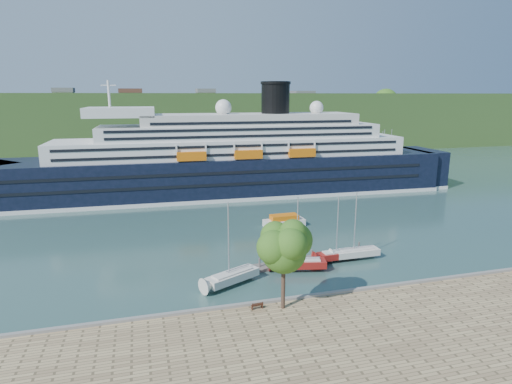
# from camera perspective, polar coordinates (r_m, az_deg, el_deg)

# --- Properties ---
(ground) EXTENTS (400.00, 400.00, 0.00)m
(ground) POSITION_cam_1_polar(r_m,az_deg,el_deg) (50.98, 7.58, -14.56)
(ground) COLOR #294945
(ground) RESTS_ON ground
(far_hillside) EXTENTS (400.00, 50.00, 24.00)m
(far_hillside) POSITION_cam_1_polar(r_m,az_deg,el_deg) (187.73, -9.94, 9.17)
(far_hillside) COLOR #305722
(far_hillside) RESTS_ON ground
(quay_coping) EXTENTS (220.00, 0.50, 0.30)m
(quay_coping) POSITION_cam_1_polar(r_m,az_deg,el_deg) (50.30, 7.71, -13.49)
(quay_coping) COLOR slate
(quay_coping) RESTS_ON promenade
(cruise_ship) EXTENTS (118.58, 21.31, 26.51)m
(cruise_ship) POSITION_cam_1_polar(r_m,az_deg,el_deg) (100.83, -4.30, 7.04)
(cruise_ship) COLOR black
(cruise_ship) RESTS_ON ground
(park_bench) EXTENTS (1.37, 0.65, 0.85)m
(park_bench) POSITION_cam_1_polar(r_m,az_deg,el_deg) (47.23, 0.14, -14.83)
(park_bench) COLOR #472114
(park_bench) RESTS_ON promenade
(promenade_tree) EXTENTS (6.43, 6.43, 10.64)m
(promenade_tree) POSITION_cam_1_polar(r_m,az_deg,el_deg) (45.43, 3.70, -9.22)
(promenade_tree) COLOR #35621A
(promenade_tree) RESTS_ON promenade
(floating_pontoon) EXTENTS (18.69, 4.84, 0.41)m
(floating_pontoon) POSITION_cam_1_polar(r_m,az_deg,el_deg) (62.01, 5.77, -9.16)
(floating_pontoon) COLOR #68645D
(floating_pontoon) RESTS_ON ground
(sailboat_white_near) EXTENTS (8.12, 5.48, 10.28)m
(sailboat_white_near) POSITION_cam_1_polar(r_m,az_deg,el_deg) (53.30, -3.19, -7.18)
(sailboat_white_near) COLOR silver
(sailboat_white_near) RESTS_ON ground
(sailboat_red) EXTENTS (7.89, 3.73, 9.83)m
(sailboat_red) POSITION_cam_1_polar(r_m,az_deg,el_deg) (57.71, 6.03, -5.88)
(sailboat_red) COLOR maroon
(sailboat_red) RESTS_ON ground
(sailboat_white_far) EXTENTS (7.39, 2.13, 9.52)m
(sailboat_white_far) POSITION_cam_1_polar(r_m,az_deg,el_deg) (63.24, 13.47, -4.64)
(sailboat_white_far) COLOR silver
(sailboat_white_far) RESTS_ON ground
(tender_launch) EXTENTS (7.65, 2.77, 2.10)m
(tender_launch) POSITION_cam_1_polar(r_m,az_deg,el_deg) (78.14, 3.77, -3.79)
(tender_launch) COLOR orange
(tender_launch) RESTS_ON ground
(sailboat_extra) EXTENTS (7.19, 2.39, 9.16)m
(sailboat_extra) POSITION_cam_1_polar(r_m,az_deg,el_deg) (62.00, 11.18, -5.05)
(sailboat_extra) COLOR maroon
(sailboat_extra) RESTS_ON ground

